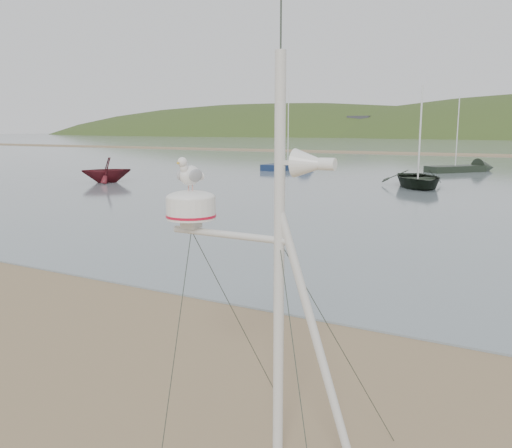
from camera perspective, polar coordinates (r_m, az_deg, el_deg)
The scene contains 7 objects.
ground at distance 8.06m, azimuth -18.85°, elevation -15.97°, with size 560.00×560.00×0.00m, color #7E6648.
sandbar at distance 75.01m, azimuth 25.21°, elevation 6.53°, with size 560.00×7.00×0.07m, color #7E6648.
mast_rig at distance 5.57m, azimuth 1.54°, elevation -13.66°, with size 2.24×2.39×5.06m.
boat_dark at distance 32.87m, azimuth 16.84°, elevation 8.06°, with size 3.60×1.04×5.04m, color black.
boat_red at distance 35.89m, azimuth -15.52°, elevation 6.65°, with size 2.61×1.59×3.03m, color #511219.
sailboat_dark_mid at distance 46.82m, azimuth 21.71°, elevation 5.49°, with size 5.24×6.00×6.42m.
sailboat_blue_near at distance 47.74m, azimuth 4.66°, elevation 6.24°, with size 2.61×7.53×7.32m.
Camera 1 is at (5.52, -4.73, 3.46)m, focal length 38.00 mm.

